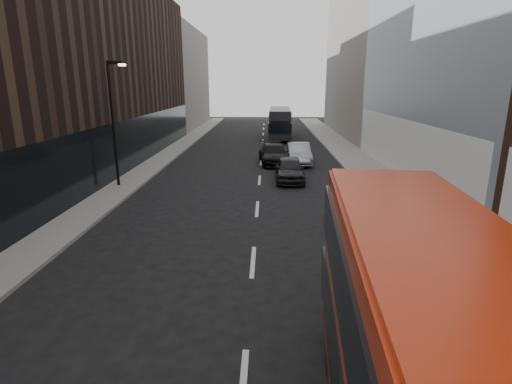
# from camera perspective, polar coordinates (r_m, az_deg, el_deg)

# --- Properties ---
(sidewalk_right) EXTENTS (3.00, 80.00, 0.15)m
(sidewalk_right) POSITION_cam_1_polar(r_m,az_deg,el_deg) (31.04, 14.69, 3.84)
(sidewalk_right) COLOR slate
(sidewalk_right) RESTS_ON ground
(sidewalk_left) EXTENTS (2.00, 80.00, 0.15)m
(sidewalk_left) POSITION_cam_1_polar(r_m,az_deg,el_deg) (31.38, -14.13, 4.00)
(sidewalk_left) COLOR slate
(sidewalk_left) RESTS_ON ground
(building_modern_block) EXTENTS (5.03, 22.00, 20.00)m
(building_modern_block) POSITION_cam_1_polar(r_m,az_deg,el_deg) (28.20, 26.58, 21.81)
(building_modern_block) COLOR #A4A9AF
(building_modern_block) RESTS_ON ground
(building_victorian) EXTENTS (6.50, 24.00, 21.00)m
(building_victorian) POSITION_cam_1_polar(r_m,az_deg,el_deg) (50.00, 15.01, 19.01)
(building_victorian) COLOR slate
(building_victorian) RESTS_ON ground
(building_left_mid) EXTENTS (5.00, 24.00, 14.00)m
(building_left_mid) POSITION_cam_1_polar(r_m,az_deg,el_deg) (36.67, -18.21, 16.16)
(building_left_mid) COLOR black
(building_left_mid) RESTS_ON ground
(building_left_far) EXTENTS (5.00, 20.00, 13.00)m
(building_left_far) POSITION_cam_1_polar(r_m,az_deg,el_deg) (57.90, -10.75, 15.53)
(building_left_far) COLOR slate
(building_left_far) RESTS_ON ground
(street_lamp) EXTENTS (1.06, 0.22, 7.00)m
(street_lamp) POSITION_cam_1_polar(r_m,az_deg,el_deg) (24.32, -19.66, 10.21)
(street_lamp) COLOR black
(street_lamp) RESTS_ON sidewalk_left
(grey_bus) EXTENTS (2.60, 10.11, 3.25)m
(grey_bus) POSITION_cam_1_polar(r_m,az_deg,el_deg) (45.45, 3.40, 9.90)
(grey_bus) COLOR black
(grey_bus) RESTS_ON ground
(car_a) EXTENTS (1.79, 4.41, 1.50)m
(car_a) POSITION_cam_1_polar(r_m,az_deg,el_deg) (25.23, 4.83, 3.30)
(car_a) COLOR black
(car_a) RESTS_ON ground
(car_b) EXTENTS (1.72, 4.74, 1.55)m
(car_b) POSITION_cam_1_polar(r_m,az_deg,el_deg) (30.84, 6.12, 5.50)
(car_b) COLOR gray
(car_b) RESTS_ON ground
(car_c) EXTENTS (2.55, 5.25, 1.47)m
(car_c) POSITION_cam_1_polar(r_m,az_deg,el_deg) (30.71, 2.54, 5.46)
(car_c) COLOR black
(car_c) RESTS_ON ground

